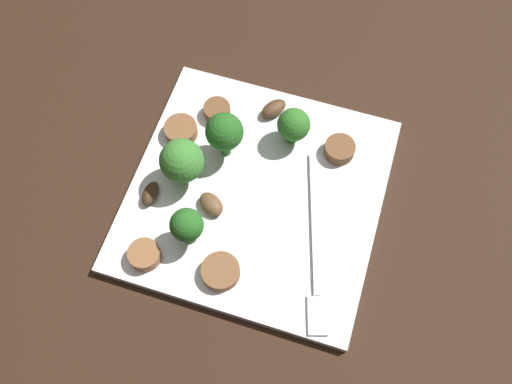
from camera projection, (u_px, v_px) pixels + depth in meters
name	position (u px, v px, depth m)	size (l,w,h in m)	color
ground_plane	(256.00, 197.00, 0.55)	(1.40, 1.40, 0.00)	black
plate	(256.00, 194.00, 0.55)	(0.24, 0.24, 0.01)	white
fork	(315.00, 253.00, 0.51)	(0.18, 0.06, 0.00)	silver
broccoli_floret_0	(224.00, 132.00, 0.53)	(0.04, 0.04, 0.06)	#296420
broccoli_floret_1	(294.00, 125.00, 0.54)	(0.03, 0.03, 0.04)	#347525
broccoli_floret_2	(182.00, 161.00, 0.52)	(0.04, 0.04, 0.06)	#408630
broccoli_floret_3	(187.00, 226.00, 0.49)	(0.03, 0.03, 0.05)	#296420
sausage_slice_0	(217.00, 111.00, 0.58)	(0.03, 0.03, 0.01)	brown
sausage_slice_1	(145.00, 255.00, 0.51)	(0.03, 0.03, 0.01)	brown
sausage_slice_2	(340.00, 149.00, 0.56)	(0.03, 0.03, 0.01)	brown
sausage_slice_3	(181.00, 130.00, 0.57)	(0.03, 0.03, 0.01)	brown
sausage_slice_4	(221.00, 271.00, 0.50)	(0.04, 0.04, 0.01)	brown
mushroom_0	(150.00, 193.00, 0.54)	(0.03, 0.01, 0.01)	#422B19
mushroom_1	(274.00, 109.00, 0.58)	(0.03, 0.02, 0.01)	#4C331E
mushroom_3	(211.00, 204.00, 0.53)	(0.03, 0.02, 0.01)	brown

